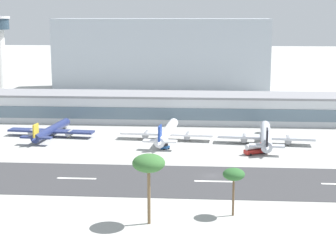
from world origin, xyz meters
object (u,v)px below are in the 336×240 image
object	(u,v)px
terminal_building	(168,107)
service_baggage_tug_1	(165,147)
airliner_navy_tail_gate_1	(167,133)
airliner_black_tail_gate_2	(266,137)
palm_tree_1	(234,175)
airliner_gold_tail_gate_0	(50,131)
service_fuel_truck_0	(256,149)
palm_tree_2	(149,164)
distant_hotel_block	(162,54)

from	to	relation	value
terminal_building	service_baggage_tug_1	xyz separation A→B (m)	(2.89, -55.09, -5.36)
airliner_navy_tail_gate_1	airliner_black_tail_gate_2	xyz separation A→B (m)	(38.32, -4.33, 0.11)
airliner_black_tail_gate_2	palm_tree_1	distance (m)	78.80
airliner_gold_tail_gate_0	service_baggage_tug_1	size ratio (longest dim) A/B	11.22
airliner_gold_tail_gate_0	service_fuel_truck_0	size ratio (longest dim) A/B	4.54
service_fuel_truck_0	palm_tree_2	distance (m)	76.19
airliner_black_tail_gate_2	service_fuel_truck_0	xyz separation A→B (m)	(-5.14, -15.12, -1.00)
distant_hotel_block	airliner_black_tail_gate_2	bearing A→B (deg)	-71.10
airliner_gold_tail_gate_0	service_fuel_truck_0	bearing A→B (deg)	-99.66
airliner_gold_tail_gate_0	airliner_black_tail_gate_2	distance (m)	85.88
terminal_building	service_fuel_truck_0	size ratio (longest dim) A/B	24.47
airliner_navy_tail_gate_1	palm_tree_2	bearing A→B (deg)	-174.18
airliner_gold_tail_gate_0	service_fuel_truck_0	xyz separation A→B (m)	(80.47, -21.94, -0.57)
distant_hotel_block	palm_tree_2	world-z (taller)	distant_hotel_block
service_fuel_truck_0	palm_tree_1	distance (m)	63.20
airliner_navy_tail_gate_1	airliner_black_tail_gate_2	size ratio (longest dim) A/B	0.96
service_baggage_tug_1	terminal_building	bearing A→B (deg)	52.72
terminal_building	palm_tree_2	distance (m)	128.76
airliner_black_tail_gate_2	palm_tree_2	bearing A→B (deg)	161.65
airliner_black_tail_gate_2	service_fuel_truck_0	size ratio (longest dim) A/B	5.29
terminal_building	distant_hotel_block	world-z (taller)	distant_hotel_block
service_fuel_truck_0	palm_tree_1	size ratio (longest dim) A/B	0.71
palm_tree_2	airliner_black_tail_gate_2	bearing A→B (deg)	66.84
terminal_building	distant_hotel_block	size ratio (longest dim) A/B	1.52
airliner_gold_tail_gate_0	terminal_building	bearing A→B (deg)	-44.34
airliner_navy_tail_gate_1	service_fuel_truck_0	world-z (taller)	airliner_navy_tail_gate_1
terminal_building	palm_tree_2	bearing A→B (deg)	-87.87
terminal_building	distant_hotel_block	distance (m)	111.55
airliner_gold_tail_gate_0	airliner_black_tail_gate_2	world-z (taller)	airliner_black_tail_gate_2
terminal_building	service_baggage_tug_1	world-z (taller)	terminal_building
terminal_building	service_baggage_tug_1	bearing A→B (deg)	-87.00
airliner_navy_tail_gate_1	palm_tree_1	distance (m)	84.62
terminal_building	palm_tree_1	xyz separation A→B (m)	(24.88, -121.56, 4.00)
airliner_black_tail_gate_2	airliner_navy_tail_gate_1	bearing A→B (deg)	88.36
distant_hotel_block	palm_tree_1	world-z (taller)	distant_hotel_block
airliner_black_tail_gate_2	palm_tree_1	world-z (taller)	palm_tree_1
terminal_building	palm_tree_2	xyz separation A→B (m)	(4.77, -128.41, 8.22)
palm_tree_1	service_baggage_tug_1	bearing A→B (deg)	108.31
airliner_gold_tail_gate_0	palm_tree_2	size ratio (longest dim) A/B	2.30
terminal_building	airliner_gold_tail_gate_0	distance (m)	58.97
palm_tree_1	palm_tree_2	bearing A→B (deg)	-161.19
terminal_building	palm_tree_1	bearing A→B (deg)	-78.43
palm_tree_1	service_fuel_truck_0	bearing A→B (deg)	80.30
service_fuel_truck_0	palm_tree_1	xyz separation A→B (m)	(-10.55, -61.75, 8.38)
service_baggage_tug_1	airliner_black_tail_gate_2	bearing A→B (deg)	-24.87
airliner_gold_tail_gate_0	service_baggage_tug_1	xyz separation A→B (m)	(47.92, -17.21, -1.55)
service_fuel_truck_0	service_baggage_tug_1	world-z (taller)	service_fuel_truck_0
airliner_navy_tail_gate_1	terminal_building	bearing A→B (deg)	7.40
terminal_building	airliner_black_tail_gate_2	distance (m)	60.46
airliner_gold_tail_gate_0	palm_tree_2	distance (m)	104.03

